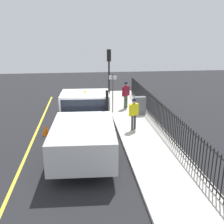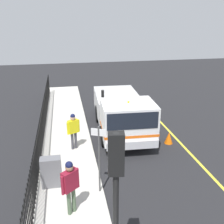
# 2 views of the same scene
# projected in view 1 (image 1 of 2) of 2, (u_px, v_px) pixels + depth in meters

# --- Properties ---
(ground_plane) EXTENTS (44.62, 44.62, 0.00)m
(ground_plane) POSITION_uv_depth(u_px,v_px,m) (86.00, 140.00, 12.44)
(ground_plane) COLOR #232326
(ground_plane) RESTS_ON ground
(sidewalk_slab) EXTENTS (2.46, 20.28, 0.13)m
(sidewalk_slab) POSITION_uv_depth(u_px,v_px,m) (145.00, 136.00, 12.74)
(sidewalk_slab) COLOR beige
(sidewalk_slab) RESTS_ON ground
(lane_marking) EXTENTS (0.12, 18.25, 0.01)m
(lane_marking) POSITION_uv_depth(u_px,v_px,m) (32.00, 142.00, 12.15)
(lane_marking) COLOR yellow
(lane_marking) RESTS_ON ground
(work_truck) EXTENTS (2.65, 6.28, 2.48)m
(work_truck) POSITION_uv_depth(u_px,v_px,m) (85.00, 121.00, 11.45)
(work_truck) COLOR white
(work_truck) RESTS_ON ground
(worker_standing) EXTENTS (0.57, 0.40, 1.67)m
(worker_standing) POSITION_uv_depth(u_px,v_px,m) (134.00, 111.00, 13.13)
(worker_standing) COLOR yellow
(worker_standing) RESTS_ON sidewalk_slab
(pedestrian_distant) EXTENTS (0.53, 0.49, 1.78)m
(pedestrian_distant) POSITION_uv_depth(u_px,v_px,m) (126.00, 92.00, 16.99)
(pedestrian_distant) COLOR maroon
(pedestrian_distant) RESTS_ON sidewalk_slab
(iron_fence) EXTENTS (0.04, 17.28, 1.41)m
(iron_fence) POSITION_uv_depth(u_px,v_px,m) (165.00, 120.00, 12.63)
(iron_fence) COLOR black
(iron_fence) RESTS_ON sidewalk_slab
(traffic_light_near) EXTENTS (0.33, 0.25, 3.70)m
(traffic_light_near) POSITION_uv_depth(u_px,v_px,m) (109.00, 64.00, 18.72)
(traffic_light_near) COLOR black
(traffic_light_near) RESTS_ON sidewalk_slab
(utility_cabinet) EXTENTS (0.70, 0.37, 1.10)m
(utility_cabinet) POSITION_uv_depth(u_px,v_px,m) (140.00, 105.00, 15.83)
(utility_cabinet) COLOR slate
(utility_cabinet) RESTS_ON sidewalk_slab
(traffic_cone) EXTENTS (0.40, 0.40, 0.57)m
(traffic_cone) POSITION_uv_depth(u_px,v_px,m) (46.00, 130.00, 12.94)
(traffic_cone) COLOR orange
(traffic_cone) RESTS_ON ground
(street_sign) EXTENTS (0.47, 0.24, 2.41)m
(street_sign) POSITION_uv_depth(u_px,v_px,m) (113.00, 89.00, 15.95)
(street_sign) COLOR #4C4C4C
(street_sign) RESTS_ON sidewalk_slab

